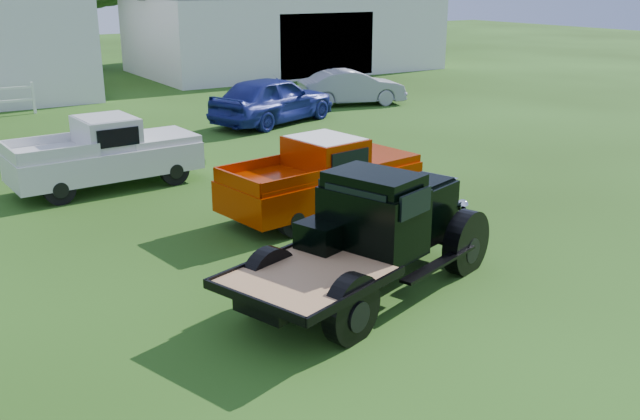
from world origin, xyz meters
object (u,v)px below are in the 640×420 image
red_pickup (322,176)px  white_pickup (105,153)px  vintage_flatbed (369,234)px  misc_car_blue (273,99)px  misc_car_grey (352,87)px

red_pickup → white_pickup: white_pickup is taller
vintage_flatbed → white_pickup: size_ratio=1.08×
white_pickup → misc_car_blue: bearing=30.7°
vintage_flatbed → misc_car_blue: (5.57, 13.59, -0.15)m
vintage_flatbed → misc_car_grey: bearing=37.9°
misc_car_grey → misc_car_blue: bearing=128.0°
vintage_flatbed → red_pickup: bearing=49.8°
white_pickup → red_pickup: bearing=-57.1°
vintage_flatbed → misc_car_grey: (10.21, 15.37, -0.30)m
vintage_flatbed → misc_car_grey: 18.46m
vintage_flatbed → misc_car_blue: size_ratio=1.01×
white_pickup → misc_car_grey: bearing=26.0°
white_pickup → misc_car_blue: size_ratio=0.93×
white_pickup → misc_car_blue: (7.43, 5.10, -0.01)m
red_pickup → misc_car_grey: size_ratio=1.10×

